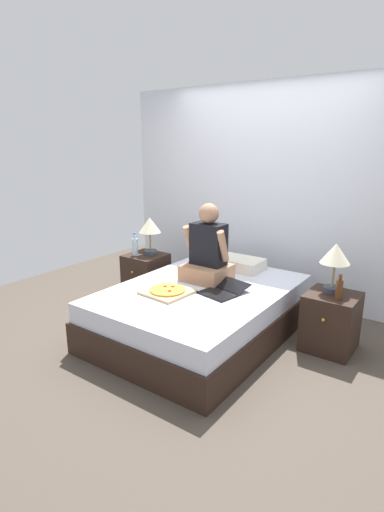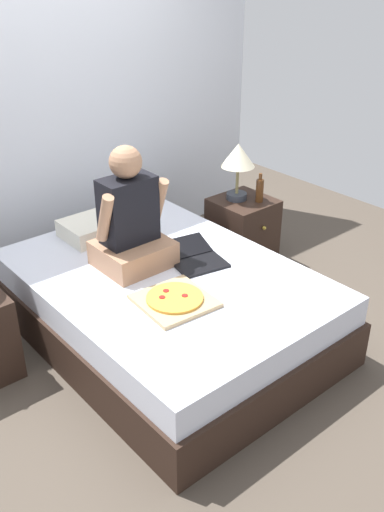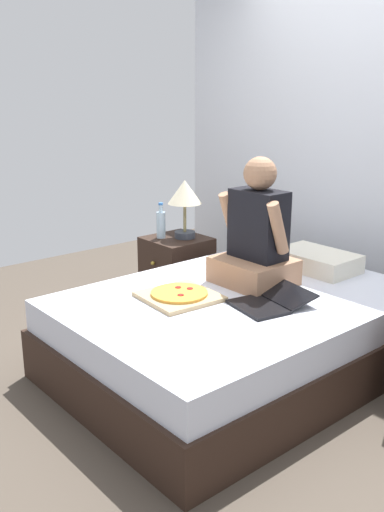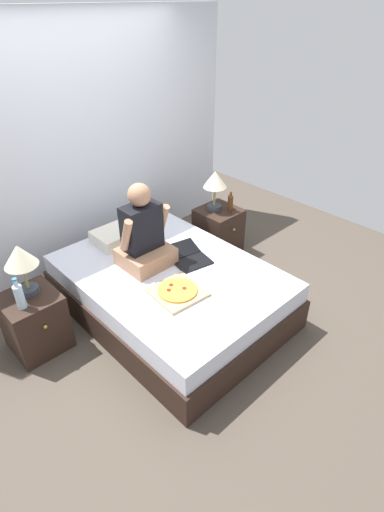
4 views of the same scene
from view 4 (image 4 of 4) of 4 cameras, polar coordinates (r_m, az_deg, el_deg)
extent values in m
plane|color=#4C4238|center=(3.91, -3.02, -7.72)|extent=(5.88, 5.88, 0.00)
cube|color=silver|center=(4.32, -16.11, 14.37)|extent=(3.88, 0.12, 2.50)
cube|color=black|center=(3.81, -3.08, -6.04)|extent=(1.50, 2.05, 0.30)
cube|color=silver|center=(3.66, -3.19, -3.13)|extent=(1.45, 1.99, 0.19)
cube|color=black|center=(3.63, -21.53, -8.76)|extent=(0.44, 0.44, 0.53)
sphere|color=gold|center=(3.39, -20.21, -9.47)|extent=(0.03, 0.03, 0.03)
cylinder|color=#333842|center=(3.51, -22.26, -4.50)|extent=(0.16, 0.16, 0.05)
cylinder|color=olive|center=(3.43, -22.73, -2.72)|extent=(0.02, 0.02, 0.22)
cone|color=beige|center=(3.32, -23.47, 0.07)|extent=(0.26, 0.26, 0.18)
cylinder|color=silver|center=(3.33, -23.39, -5.40)|extent=(0.07, 0.07, 0.20)
cylinder|color=silver|center=(3.25, -23.89, -3.60)|extent=(0.03, 0.03, 0.06)
cylinder|color=blue|center=(3.23, -24.04, -3.08)|extent=(0.04, 0.04, 0.02)
cube|color=black|center=(4.65, 3.77, 3.67)|extent=(0.44, 0.44, 0.53)
sphere|color=gold|center=(4.47, 6.02, 3.77)|extent=(0.03, 0.03, 0.03)
cylinder|color=#333842|center=(4.52, 3.17, 6.98)|extent=(0.16, 0.16, 0.05)
cylinder|color=olive|center=(4.47, 3.23, 8.53)|extent=(0.02, 0.02, 0.22)
cone|color=beige|center=(4.39, 3.31, 10.90)|extent=(0.26, 0.26, 0.18)
cylinder|color=#512D14|center=(4.47, 5.49, 7.47)|extent=(0.06, 0.06, 0.18)
cylinder|color=#512D14|center=(4.43, 5.57, 8.81)|extent=(0.03, 0.03, 0.05)
cube|color=silver|center=(4.09, -10.26, 3.11)|extent=(0.52, 0.34, 0.12)
cube|color=#A37556|center=(3.66, -6.59, -0.03)|extent=(0.44, 0.40, 0.16)
cube|color=black|center=(3.54, -7.19, 4.09)|extent=(0.34, 0.20, 0.42)
sphere|color=#A37556|center=(3.40, -7.56, 8.66)|extent=(0.20, 0.20, 0.20)
cylinder|color=#A37556|center=(3.39, -9.38, 2.94)|extent=(0.07, 0.18, 0.32)
cylinder|color=#A37556|center=(3.60, -4.20, 5.20)|extent=(0.07, 0.18, 0.32)
cube|color=black|center=(3.68, 0.16, -0.91)|extent=(0.36, 0.28, 0.02)
cube|color=black|center=(3.81, -1.48, 1.01)|extent=(0.35, 0.26, 0.06)
cube|color=tan|center=(3.33, -2.07, -5.16)|extent=(0.43, 0.43, 0.03)
cylinder|color=gold|center=(3.31, -2.08, -4.88)|extent=(0.33, 0.33, 0.02)
cylinder|color=maroon|center=(3.30, -3.33, -4.88)|extent=(0.04, 0.04, 0.00)
cylinder|color=maroon|center=(3.32, -1.09, -4.61)|extent=(0.04, 0.04, 0.00)
cylinder|color=maroon|center=(3.36, -3.00, -4.13)|extent=(0.04, 0.04, 0.00)
camera|label=1|loc=(4.05, 56.16, 8.23)|focal=28.00mm
camera|label=2|loc=(0.36, 71.51, -66.41)|focal=40.00mm
camera|label=3|loc=(4.21, 45.65, 10.91)|focal=40.00mm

